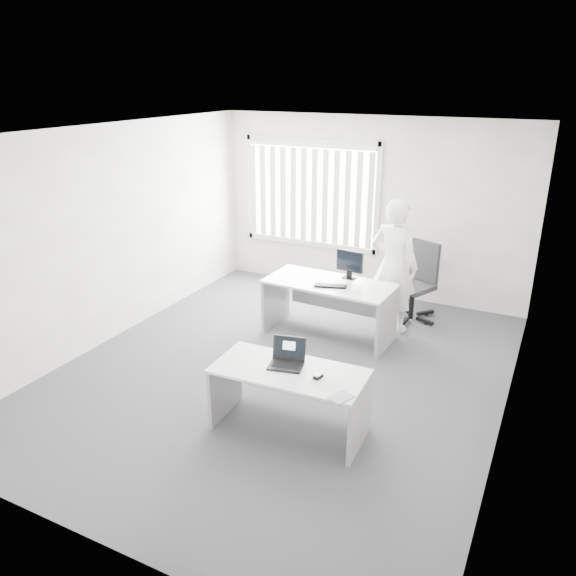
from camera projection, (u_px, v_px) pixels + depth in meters
The scene contains 18 objects.
ground at pixel (283, 371), 6.78m from camera, with size 6.00×6.00×0.00m, color #434249.
wall_back at pixel (369, 208), 8.79m from camera, with size 5.00×0.02×2.80m, color white.
wall_front at pixel (80, 385), 3.77m from camera, with size 5.00×0.02×2.80m, color white.
wall_left at pixel (112, 234), 7.33m from camera, with size 0.02×6.00×2.80m, color white.
wall_right at pixel (520, 298), 5.24m from camera, with size 0.02×6.00×2.80m, color white.
ceiling at pixel (282, 132), 5.78m from camera, with size 5.00×6.00×0.02m, color silver.
window at pixel (311, 193), 9.12m from camera, with size 2.32×0.06×1.76m, color silver.
blinds at pixel (309, 196), 9.08m from camera, with size 2.20×0.10×1.50m, color silver, non-canonical shape.
desk_near at pixel (289, 387), 5.49m from camera, with size 1.52×0.76×0.68m.
desk_far at pixel (329, 297), 7.52m from camera, with size 1.73×0.87×0.77m.
office_chair at pixel (415, 295), 8.17m from camera, with size 0.85×0.85×1.13m.
person at pixel (394, 265), 7.62m from camera, with size 0.68×0.44×1.85m, color white.
laptop at pixel (286, 355), 5.43m from camera, with size 0.33×0.29×0.26m, color black, non-canonical shape.
paper_sheet at pixel (325, 384), 5.17m from camera, with size 0.30×0.22×0.00m, color silver.
mouse at pixel (318, 376), 5.27m from camera, with size 0.06×0.10×0.04m, color #BABABC, non-canonical shape.
booklet at pixel (341, 397), 4.95m from camera, with size 0.15×0.21×0.01m, color white.
keyboard at pixel (330, 286), 7.29m from camera, with size 0.42×0.14×0.02m, color black.
monitor at pixel (350, 265), 7.52m from camera, with size 0.39×0.12×0.39m, color black, non-canonical shape.
Camera 1 is at (2.73, -5.32, 3.35)m, focal length 35.00 mm.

